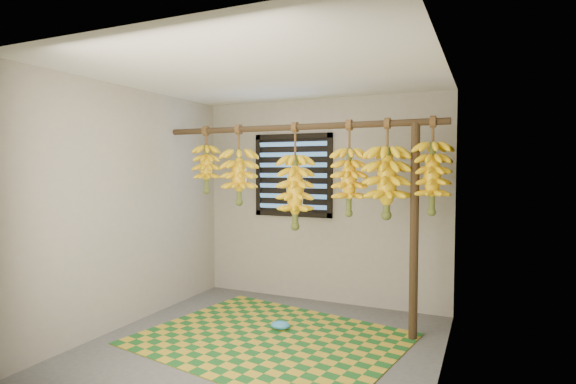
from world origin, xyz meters
The scene contains 16 objects.
floor centered at (0.00, 0.00, -0.01)m, with size 3.00×3.00×0.01m, color #4C4C4C.
ceiling centered at (0.00, 0.00, 2.40)m, with size 3.00×3.00×0.01m, color silver.
wall_back centered at (0.00, 1.50, 1.20)m, with size 3.00×0.01×2.40m, color gray.
wall_left centered at (-1.50, 0.00, 1.20)m, with size 0.01×3.00×2.40m, color gray.
wall_right centered at (1.50, 0.00, 1.20)m, with size 0.01×3.00×2.40m, color gray.
window centered at (-0.35, 1.48, 1.50)m, with size 1.00×0.04×1.00m.
hanging_pole centered at (0.00, 0.70, 2.00)m, with size 0.06×0.06×3.00m, color #3B2917.
support_post centered at (1.20, 0.70, 1.00)m, with size 0.08×0.08×2.00m, color #3B2917.
woven_mat centered at (0.00, 0.16, 0.01)m, with size 2.28×1.83×0.01m, color #1A5A1F.
plastic_bag centered at (-0.02, 0.41, 0.05)m, with size 0.19×0.14×0.08m, color #3792CE.
banana_bunch_a centered at (-1.06, 0.70, 1.58)m, with size 0.29×0.29×0.74m.
banana_bunch_b centered at (-0.65, 0.70, 1.49)m, with size 0.37×0.37×0.85m.
banana_bunch_c centered at (0.01, 0.70, 1.35)m, with size 0.35×0.35×1.08m.
banana_bunch_d centered at (0.58, 0.70, 1.45)m, with size 0.34×0.34×0.92m.
banana_bunch_e centered at (0.94, 0.70, 1.45)m, with size 0.41×0.41×0.92m.
banana_bunch_f centered at (1.35, 0.70, 1.50)m, with size 0.32×0.32×0.88m.
Camera 1 is at (1.81, -3.50, 1.58)m, focal length 28.00 mm.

